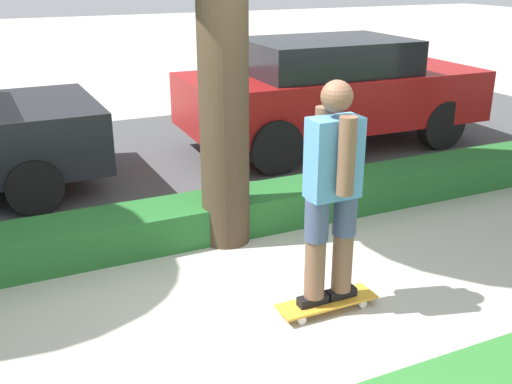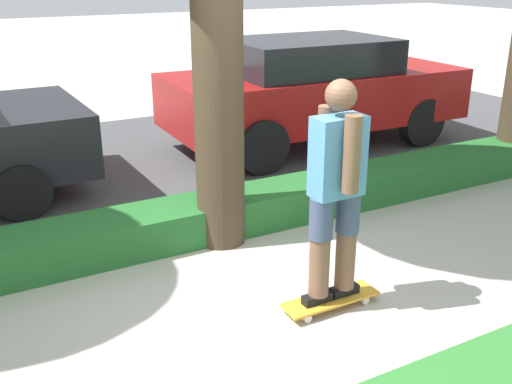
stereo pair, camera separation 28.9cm
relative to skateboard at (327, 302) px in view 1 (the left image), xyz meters
The scene contains 6 objects.
ground_plane 0.49m from the skateboard, 163.49° to the left, with size 60.00×60.00×0.00m, color #ADA89E.
street_asphalt 4.36m from the skateboard, 96.06° to the left, with size 16.47×5.00×0.01m.
hedge_row 1.80m from the skateboard, 104.85° to the left, with size 16.47×0.60×0.37m.
skateboard is the anchor object (origin of this frame).
skater_person 0.95m from the skateboard, 56.31° to the right, with size 0.51×0.45×1.74m.
parked_car_middle 4.74m from the skateboard, 58.39° to the left, with size 4.46×1.95×1.58m.
Camera 1 is at (-1.78, -3.63, 2.57)m, focal length 42.00 mm.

